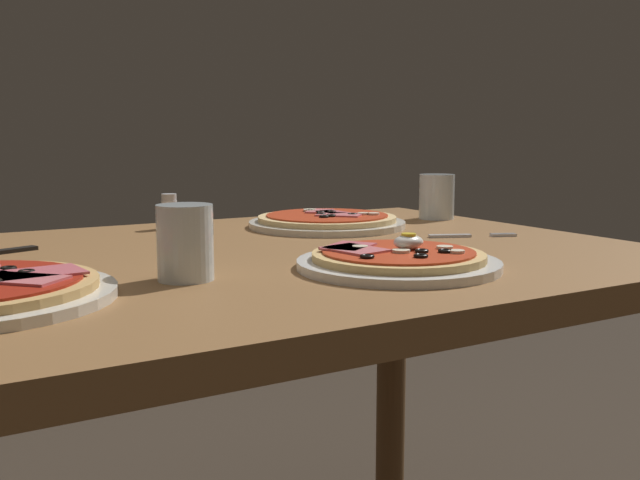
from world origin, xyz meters
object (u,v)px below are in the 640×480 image
Objects in this scene: pizza_foreground at (398,260)px; salt_shaker at (169,212)px; fork at (466,236)px; pizza_across_left at (327,221)px; dining_table at (234,327)px; water_glass_near at (437,200)px; water_glass_far at (185,247)px.

pizza_foreground is 0.57m from salt_shaker.
pizza_across_left is at bearing 120.17° from fork.
water_glass_near is (0.57, 0.21, 0.15)m from dining_table.
dining_table is 19.07× the size of salt_shaker.
pizza_foreground is at bearing -147.11° from fork.
pizza_across_left is at bearing 35.48° from dining_table.
water_glass_near is 0.78m from water_glass_far.
pizza_across_left is 3.21× the size of water_glass_near.
pizza_foreground is 0.45m from pizza_across_left.
fork is (0.56, 0.11, -0.04)m from water_glass_far.
water_glass_far is (-0.27, 0.07, 0.03)m from pizza_foreground.
salt_shaker is at bearing 73.12° from water_glass_far.
water_glass_far is 0.63× the size of fork.
pizza_foreground is 0.91× the size of pizza_across_left.
water_glass_far reaches higher than salt_shaker.
pizza_across_left is at bearing -26.32° from salt_shaker.
salt_shaker reaches higher than pizza_foreground.
water_glass_far reaches higher than dining_table.
water_glass_near is (0.42, 0.43, 0.03)m from pizza_foreground.
water_glass_near is 0.56m from salt_shaker.
fork is 2.24× the size of salt_shaker.
water_glass_near is 1.00× the size of water_glass_far.
water_glass_far is at bearing -131.55° from dining_table.
fork is at bearing 11.19° from water_glass_far.
water_glass_near is (0.27, 0.00, 0.03)m from pizza_across_left.
water_glass_near is 1.42× the size of salt_shaker.
salt_shaker is (-0.13, 0.56, 0.02)m from pizza_foreground.
dining_table is 13.47× the size of water_glass_near.
water_glass_near reaches higher than dining_table.
fork is at bearing -118.92° from water_glass_near.
water_glass_near is 0.63× the size of fork.
fork is at bearing -42.35° from salt_shaker.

